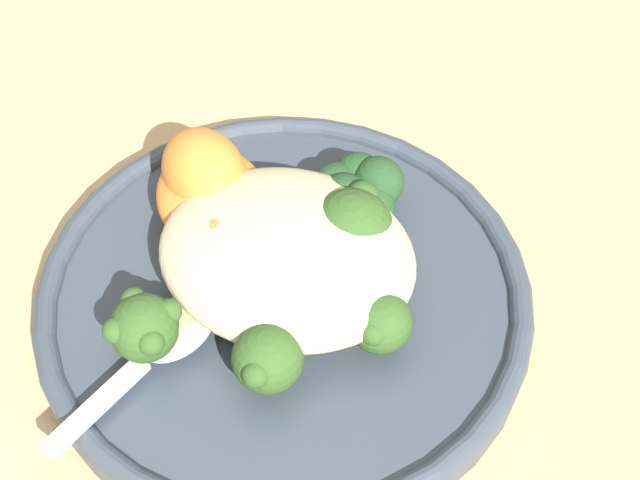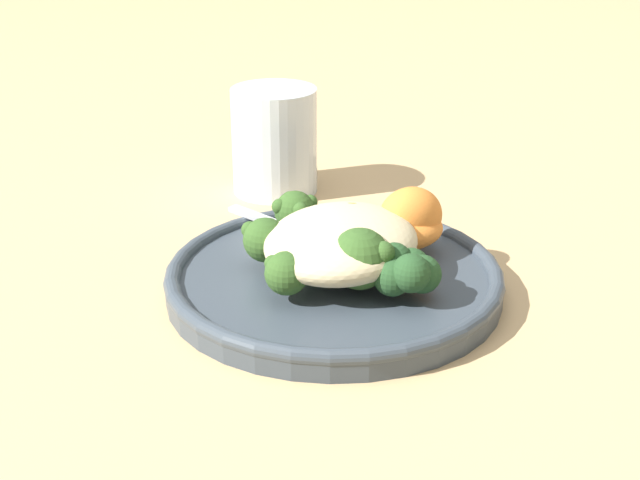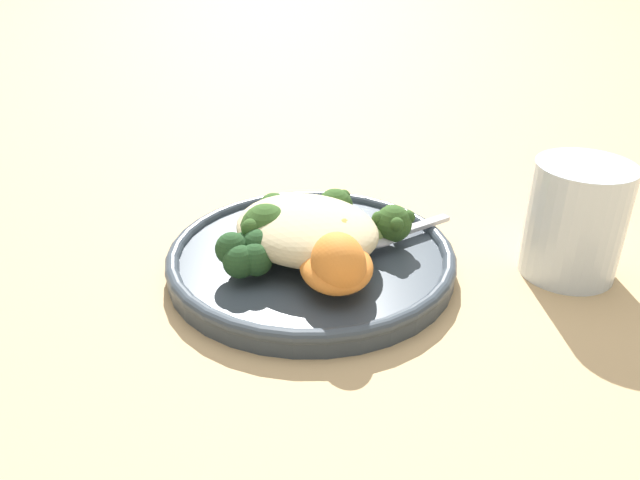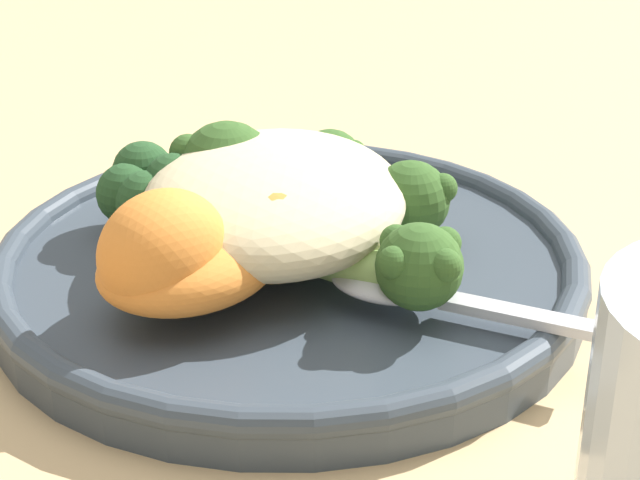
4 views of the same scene
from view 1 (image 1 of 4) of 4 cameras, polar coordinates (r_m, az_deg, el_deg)
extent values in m
plane|color=tan|center=(0.54, -2.37, -4.96)|extent=(4.00, 4.00, 0.00)
cylinder|color=#38424C|center=(0.54, -2.18, -3.43)|extent=(0.24, 0.24, 0.02)
torus|color=#38424C|center=(0.53, -2.21, -2.93)|extent=(0.25, 0.25, 0.01)
ellipsoid|color=beige|center=(0.51, -2.03, -0.77)|extent=(0.13, 0.11, 0.04)
ellipsoid|color=#8EB25B|center=(0.51, -5.76, -2.81)|extent=(0.05, 0.08, 0.02)
sphere|color=#335623|center=(0.50, -9.37, -4.66)|extent=(0.03, 0.03, 0.03)
sphere|color=#335623|center=(0.49, -10.85, -4.76)|extent=(0.01, 0.01, 0.01)
sphere|color=#335623|center=(0.49, -8.99, -5.41)|extent=(0.01, 0.01, 0.01)
sphere|color=#335623|center=(0.49, -8.07, -3.80)|extent=(0.01, 0.01, 0.01)
sphere|color=#335623|center=(0.50, -9.90, -3.19)|extent=(0.01, 0.01, 0.01)
ellipsoid|color=#8EB25B|center=(0.51, -3.48, -2.74)|extent=(0.06, 0.08, 0.02)
sphere|color=#335623|center=(0.48, -2.81, -6.31)|extent=(0.03, 0.03, 0.03)
sphere|color=#335623|center=(0.47, -3.44, -7.16)|extent=(0.01, 0.01, 0.01)
sphere|color=#335623|center=(0.48, -2.25, -4.75)|extent=(0.01, 0.01, 0.01)
ellipsoid|color=#8EB25B|center=(0.51, -0.76, -2.95)|extent=(0.08, 0.03, 0.01)
sphere|color=#335623|center=(0.50, 3.27, -4.27)|extent=(0.03, 0.03, 0.03)
sphere|color=#335623|center=(0.49, 2.85, -4.99)|extent=(0.01, 0.01, 0.01)
sphere|color=#335623|center=(0.50, 3.74, -2.87)|extent=(0.01, 0.01, 0.01)
ellipsoid|color=#8EB25B|center=(0.52, -2.15, -1.16)|extent=(0.07, 0.06, 0.02)
sphere|color=#335623|center=(0.52, 1.64, 0.47)|extent=(0.04, 0.04, 0.04)
sphere|color=#335623|center=(0.50, 1.02, -0.37)|extent=(0.02, 0.02, 0.02)
sphere|color=#335623|center=(0.52, 2.28, 2.31)|extent=(0.02, 0.02, 0.02)
ellipsoid|color=orange|center=(0.54, -6.18, 3.54)|extent=(0.07, 0.06, 0.05)
ellipsoid|color=orange|center=(0.54, -5.73, 2.20)|extent=(0.09, 0.09, 0.03)
ellipsoid|color=orange|center=(0.52, -5.09, -0.48)|extent=(0.06, 0.06, 0.04)
sphere|color=#234723|center=(0.55, 0.93, 2.81)|extent=(0.03, 0.03, 0.03)
sphere|color=#234723|center=(0.54, 1.31, 2.20)|extent=(0.03, 0.03, 0.03)
sphere|color=#234723|center=(0.54, 2.66, 1.77)|extent=(0.03, 0.03, 0.03)
sphere|color=#234723|center=(0.54, 3.13, 3.10)|extent=(0.03, 0.03, 0.03)
sphere|color=#234723|center=(0.55, 2.04, 3.35)|extent=(0.03, 0.03, 0.03)
cube|color=#B7B7BC|center=(0.50, -11.84, -8.66)|extent=(0.03, 0.06, 0.00)
ellipsoid|color=#B7B7BC|center=(0.51, -7.70, -4.67)|extent=(0.04, 0.05, 0.01)
camera|label=2|loc=(0.67, 60.31, 14.84)|focal=50.00mm
camera|label=3|loc=(0.78, -15.96, 37.71)|focal=35.00mm
camera|label=4|loc=(0.61, -43.46, 15.87)|focal=60.00mm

